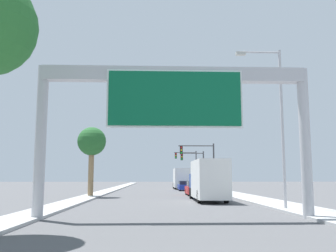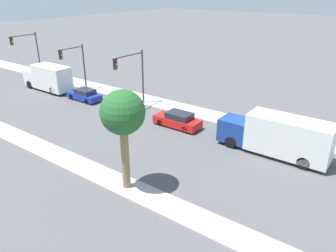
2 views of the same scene
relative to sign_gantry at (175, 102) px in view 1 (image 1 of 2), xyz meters
The scene contains 12 objects.
sidewalk_right 43.17m from the sign_gantry, 79.57° to the left, with size 3.00×120.00×0.15m.
median_strip_left 43.08m from the sign_gantry, 99.77° to the left, with size 2.00×120.00×0.15m.
sign_gantry is the anchor object (origin of this frame).
car_mid_right 23.76m from the sign_gantry, 81.34° to the left, with size 1.85×4.70×1.51m.
car_far_center 37.10m from the sign_gantry, 84.54° to the left, with size 1.81×4.44×1.40m.
truck_box_primary 14.29m from the sign_gantry, 75.23° to the left, with size 2.36×8.98×3.34m.
truck_box_secondary 43.80m from the sign_gantry, 85.40° to the left, with size 2.36×7.60×3.33m.
traffic_light_near_intersection 30.59m from the sign_gantry, 80.05° to the left, with size 4.66×0.32×6.27m.
traffic_light_mid_block 40.52m from the sign_gantry, 82.11° to the left, with size 3.77×0.32×5.93m.
traffic_light_far_intersection 50.42m from the sign_gantry, 83.72° to the left, with size 4.12×0.32×6.66m.
palm_tree_background 21.03m from the sign_gantry, 110.14° to the left, with size 2.86×2.86×6.97m.
street_lamp_right 7.86m from the sign_gantry, 33.88° to the left, with size 2.84×0.28×9.90m.
Camera 1 is at (-1.03, -0.08, 2.01)m, focal length 40.00 mm.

